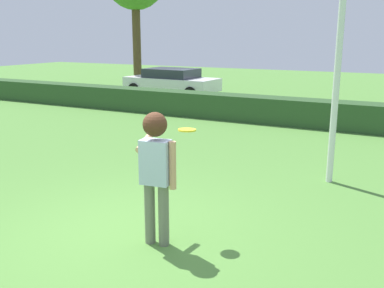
{
  "coord_description": "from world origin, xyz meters",
  "views": [
    {
      "loc": [
        3.49,
        -4.69,
        2.71
      ],
      "look_at": [
        0.55,
        0.92,
        1.15
      ],
      "focal_mm": 41.66,
      "sensor_mm": 36.0,
      "label": 1
    }
  ],
  "objects_px": {
    "frisbee": "(187,130)",
    "lamppost": "(341,18)",
    "person": "(156,163)",
    "parked_car_white": "(172,81)"
  },
  "relations": [
    {
      "from": "person",
      "to": "frisbee",
      "type": "xyz_separation_m",
      "value": [
        0.19,
        0.48,
        0.36
      ]
    },
    {
      "from": "frisbee",
      "to": "lamppost",
      "type": "height_order",
      "value": "lamppost"
    },
    {
      "from": "person",
      "to": "frisbee",
      "type": "distance_m",
      "value": 0.63
    },
    {
      "from": "frisbee",
      "to": "lamppost",
      "type": "bearing_deg",
      "value": 67.55
    },
    {
      "from": "person",
      "to": "parked_car_white",
      "type": "xyz_separation_m",
      "value": [
        -7.13,
        12.65,
        -0.42
      ]
    },
    {
      "from": "parked_car_white",
      "to": "lamppost",
      "type": "bearing_deg",
      "value": -45.99
    },
    {
      "from": "frisbee",
      "to": "parked_car_white",
      "type": "xyz_separation_m",
      "value": [
        -7.32,
        12.17,
        -0.79
      ]
    },
    {
      "from": "lamppost",
      "to": "parked_car_white",
      "type": "height_order",
      "value": "lamppost"
    },
    {
      "from": "person",
      "to": "lamppost",
      "type": "height_order",
      "value": "lamppost"
    },
    {
      "from": "frisbee",
      "to": "lamppost",
      "type": "distance_m",
      "value": 3.79
    }
  ]
}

